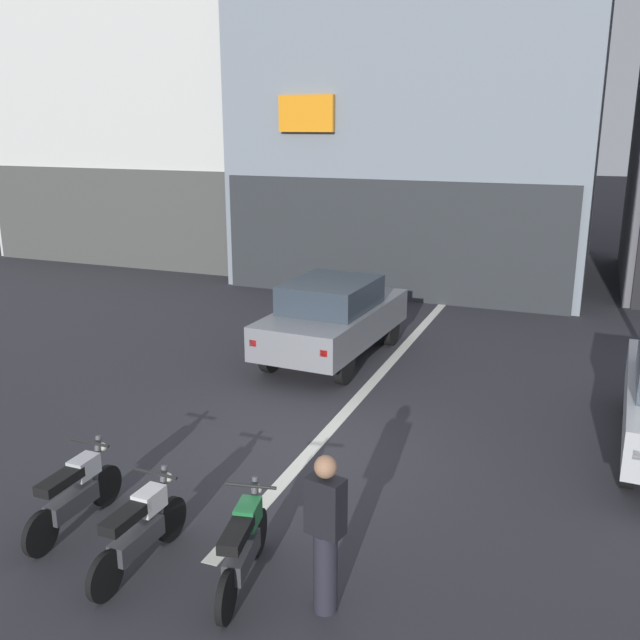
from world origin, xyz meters
The scene contains 7 objects.
ground_plane centered at (0.00, 0.00, 0.00)m, with size 120.00×120.00×0.00m, color #2B2B30.
lane_centre_line centered at (0.00, 6.00, 0.00)m, with size 0.20×18.00×0.01m, color silver.
car_grey_crossing_near centered at (-1.17, 4.06, 0.89)m, with size 2.00×4.20×1.64m.
motorcycle_silver_row_leftmost centered at (-1.82, -2.92, 0.46)m, with size 0.55×1.67×0.98m.
motorcycle_white_row_left_mid centered at (-0.65, -3.29, 0.46)m, with size 0.55×1.67×0.98m.
motorcycle_green_row_centre centered at (0.51, -3.14, 0.46)m, with size 0.55×1.65×0.98m.
person_by_motorcycles centered at (1.45, -3.22, 0.86)m, with size 0.40×0.29×1.67m.
Camera 1 is at (3.58, -8.79, 4.66)m, focal length 39.64 mm.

